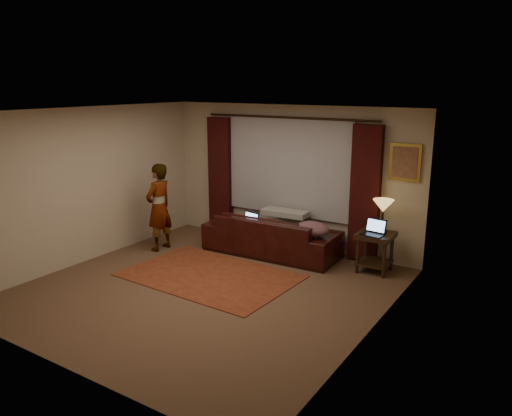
{
  "coord_description": "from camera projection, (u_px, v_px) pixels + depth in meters",
  "views": [
    {
      "loc": [
        4.34,
        -5.41,
        2.99
      ],
      "look_at": [
        0.1,
        1.2,
        1.0
      ],
      "focal_mm": 35.0,
      "sensor_mm": 36.0,
      "label": 1
    }
  ],
  "objects": [
    {
      "name": "floor",
      "position": [
        207.0,
        289.0,
        7.42
      ],
      "size": [
        5.0,
        5.0,
        0.01
      ],
      "primitive_type": "cube",
      "color": "brown",
      "rests_on": "ground"
    },
    {
      "name": "ceiling",
      "position": [
        202.0,
        111.0,
        6.78
      ],
      "size": [
        5.0,
        5.0,
        0.02
      ],
      "primitive_type": "cube",
      "color": "silver",
      "rests_on": "ground"
    },
    {
      "name": "wall_back",
      "position": [
        290.0,
        177.0,
        9.14
      ],
      "size": [
        5.0,
        0.02,
        2.6
      ],
      "primitive_type": "cube",
      "color": "#C1B298",
      "rests_on": "ground"
    },
    {
      "name": "wall_front",
      "position": [
        51.0,
        253.0,
        5.06
      ],
      "size": [
        5.0,
        0.02,
        2.6
      ],
      "primitive_type": "cube",
      "color": "#C1B298",
      "rests_on": "ground"
    },
    {
      "name": "wall_left",
      "position": [
        88.0,
        185.0,
        8.41
      ],
      "size": [
        0.02,
        5.0,
        2.6
      ],
      "primitive_type": "cube",
      "color": "#C1B298",
      "rests_on": "ground"
    },
    {
      "name": "wall_right",
      "position": [
        374.0,
        232.0,
        5.79
      ],
      "size": [
        0.02,
        5.0,
        2.6
      ],
      "primitive_type": "cube",
      "color": "#C1B298",
      "rests_on": "ground"
    },
    {
      "name": "sheer_curtain",
      "position": [
        288.0,
        167.0,
        9.04
      ],
      "size": [
        2.5,
        0.05,
        1.8
      ],
      "primitive_type": "cube",
      "color": "#A0A0A7",
      "rests_on": "wall_back"
    },
    {
      "name": "drape_left",
      "position": [
        220.0,
        176.0,
        9.87
      ],
      "size": [
        0.5,
        0.14,
        2.3
      ],
      "primitive_type": "cube",
      "color": "black",
      "rests_on": "floor"
    },
    {
      "name": "drape_right",
      "position": [
        365.0,
        194.0,
        8.3
      ],
      "size": [
        0.5,
        0.14,
        2.3
      ],
      "primitive_type": "cube",
      "color": "black",
      "rests_on": "floor"
    },
    {
      "name": "curtain_rod",
      "position": [
        288.0,
        118.0,
        8.79
      ],
      "size": [
        0.04,
        0.04,
        3.4
      ],
      "primitive_type": "cylinder",
      "color": "black",
      "rests_on": "wall_back"
    },
    {
      "name": "picture_frame",
      "position": [
        405.0,
        162.0,
        7.91
      ],
      "size": [
        0.5,
        0.04,
        0.6
      ],
      "primitive_type": "cube",
      "color": "gold",
      "rests_on": "wall_back"
    },
    {
      "name": "sofa",
      "position": [
        272.0,
        227.0,
        8.84
      ],
      "size": [
        2.45,
        1.14,
        0.97
      ],
      "primitive_type": "imported",
      "rotation": [
        0.0,
        0.0,
        3.18
      ],
      "color": "black",
      "rests_on": "floor"
    },
    {
      "name": "throw_blanket",
      "position": [
        285.0,
        199.0,
        8.86
      ],
      "size": [
        0.86,
        0.38,
        0.1
      ],
      "primitive_type": "cube",
      "rotation": [
        0.0,
        0.0,
        0.06
      ],
      "color": "#9A9A94",
      "rests_on": "sofa"
    },
    {
      "name": "clothing_pile",
      "position": [
        312.0,
        229.0,
        8.3
      ],
      "size": [
        0.61,
        0.48,
        0.24
      ],
      "primitive_type": "ellipsoid",
      "rotation": [
        0.0,
        0.0,
        0.07
      ],
      "color": "brown",
      "rests_on": "sofa"
    },
    {
      "name": "laptop_sofa",
      "position": [
        247.0,
        220.0,
        8.85
      ],
      "size": [
        0.39,
        0.41,
        0.24
      ],
      "primitive_type": null,
      "rotation": [
        0.0,
        0.0,
        -0.19
      ],
      "color": "black",
      "rests_on": "sofa"
    },
    {
      "name": "area_rug",
      "position": [
        210.0,
        275.0,
        7.91
      ],
      "size": [
        2.7,
        1.86,
        0.01
      ],
      "primitive_type": "cube",
      "rotation": [
        0.0,
        0.0,
        -0.04
      ],
      "color": "brown",
      "rests_on": "floor"
    },
    {
      "name": "end_table",
      "position": [
        375.0,
        252.0,
        8.04
      ],
      "size": [
        0.58,
        0.58,
        0.65
      ],
      "primitive_type": "cube",
      "rotation": [
        0.0,
        0.0,
        0.04
      ],
      "color": "black",
      "rests_on": "floor"
    },
    {
      "name": "tiffany_lamp",
      "position": [
        383.0,
        216.0,
        7.95
      ],
      "size": [
        0.35,
        0.35,
        0.53
      ],
      "primitive_type": null,
      "rotation": [
        0.0,
        0.0,
        -0.05
      ],
      "color": "olive",
      "rests_on": "end_table"
    },
    {
      "name": "laptop_table",
      "position": [
        373.0,
        228.0,
        7.82
      ],
      "size": [
        0.37,
        0.4,
        0.25
      ],
      "primitive_type": null,
      "rotation": [
        0.0,
        0.0,
        -0.11
      ],
      "color": "black",
      "rests_on": "end_table"
    },
    {
      "name": "person",
      "position": [
        159.0,
        207.0,
        8.99
      ],
      "size": [
        0.47,
        0.47,
        1.59
      ],
      "primitive_type": "imported",
      "rotation": [
        0.0,
        0.0,
        -1.56
      ],
      "color": "#9A9A94",
      "rests_on": "floor"
    }
  ]
}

